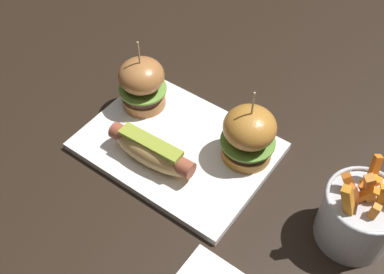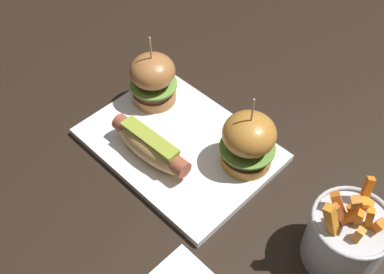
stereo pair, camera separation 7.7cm
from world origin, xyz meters
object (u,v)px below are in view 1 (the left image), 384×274
(slider_left, at_px, (142,84))
(slider_right, at_px, (249,135))
(hot_dog, at_px, (151,151))
(platter_main, at_px, (177,146))
(fries_bucket, at_px, (358,215))

(slider_left, height_order, slider_right, slider_right)
(slider_right, bearing_deg, hot_dog, -138.55)
(platter_main, height_order, fries_bucket, fries_bucket)
(slider_right, relative_size, fries_bucket, 0.97)
(hot_dog, xyz_separation_m, slider_right, (0.12, 0.11, 0.02))
(platter_main, relative_size, fries_bucket, 2.15)
(hot_dog, distance_m, fries_bucket, 0.34)
(hot_dog, bearing_deg, slider_left, 135.50)
(platter_main, distance_m, hot_dog, 0.07)
(slider_left, bearing_deg, platter_main, -21.32)
(hot_dog, xyz_separation_m, slider_left, (-0.10, 0.10, 0.02))
(fries_bucket, bearing_deg, hot_dog, -166.91)
(hot_dog, bearing_deg, fries_bucket, 13.09)
(slider_right, height_order, fries_bucket, slider_right)
(fries_bucket, bearing_deg, slider_left, 176.89)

